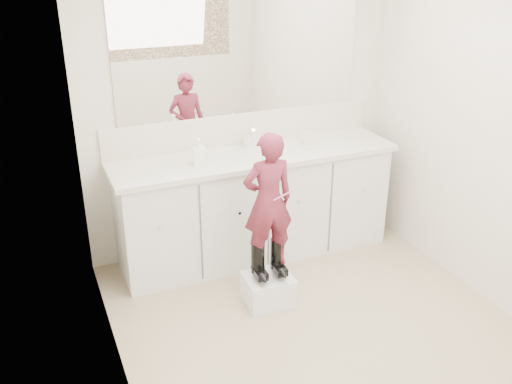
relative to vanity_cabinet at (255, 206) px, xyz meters
name	(u,v)px	position (x,y,z in m)	size (l,w,h in m)	color
floor	(326,337)	(0.00, -1.23, -0.42)	(3.00, 3.00, 0.00)	#8D735C
wall_back	(241,106)	(0.00, 0.27, 0.77)	(2.60, 2.60, 0.00)	beige
wall_left	(110,207)	(-1.30, -1.23, 0.78)	(3.00, 3.00, 0.00)	beige
wall_right	(508,141)	(1.30, -1.23, 0.78)	(3.00, 3.00, 0.00)	beige
vanity_cabinet	(255,206)	(0.00, 0.00, 0.00)	(2.20, 0.55, 0.85)	silver
countertop	(256,156)	(0.00, -0.01, 0.45)	(2.28, 0.58, 0.04)	beige
backsplash	(242,128)	(0.00, 0.26, 0.59)	(2.28, 0.03, 0.25)	beige
mirror	(241,50)	(0.00, 0.26, 1.22)	(2.00, 0.02, 1.00)	white
faucet	(247,141)	(0.00, 0.15, 0.52)	(0.08, 0.08, 0.10)	silver
cup	(306,138)	(0.47, 0.04, 0.51)	(0.10, 0.10, 0.09)	beige
soap_bottle	(199,152)	(-0.48, -0.08, 0.57)	(0.09, 0.09, 0.20)	white
step_stool	(268,289)	(-0.19, -0.71, -0.32)	(0.34, 0.28, 0.21)	white
boot_left	(258,261)	(-0.27, -0.69, -0.07)	(0.10, 0.19, 0.28)	black
boot_right	(277,256)	(-0.12, -0.69, -0.07)	(0.10, 0.19, 0.28)	black
toddler	(268,201)	(-0.19, -0.69, 0.38)	(0.36, 0.23, 0.98)	#AA3454
toothbrush	(283,196)	(-0.12, -0.77, 0.44)	(0.01, 0.01, 0.14)	#D0508F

